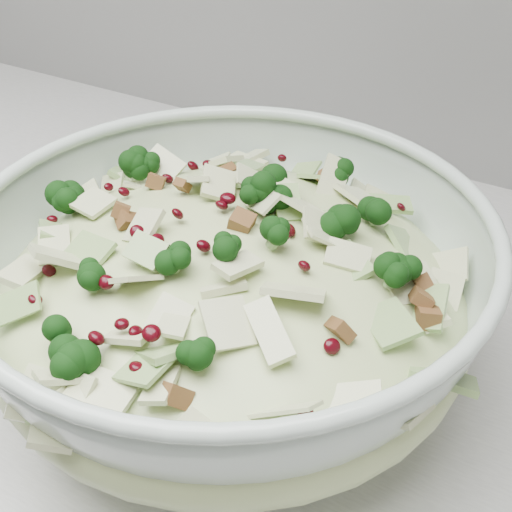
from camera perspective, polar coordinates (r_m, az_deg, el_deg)
The scene contains 2 objects.
mixing_bowl at distance 0.48m, azimuth -2.08°, elevation -3.54°, with size 0.45×0.45×0.14m.
salad at distance 0.46m, azimuth -2.14°, elevation -1.42°, with size 0.42×0.42×0.14m.
Camera 1 is at (0.38, 1.29, 1.28)m, focal length 50.00 mm.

